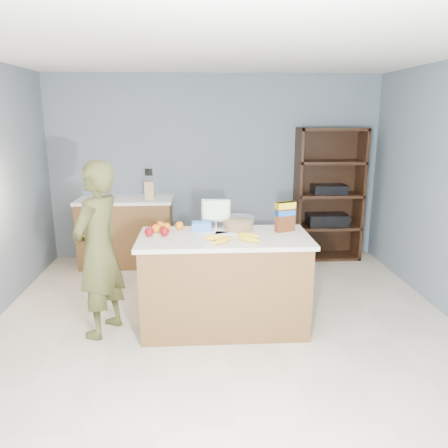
{
  "coord_description": "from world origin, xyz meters",
  "views": [
    {
      "loc": [
        -0.22,
        -3.51,
        1.98
      ],
      "look_at": [
        0.0,
        0.35,
        1.0
      ],
      "focal_mm": 35.0,
      "sensor_mm": 36.0,
      "label": 1
    }
  ],
  "objects": [
    {
      "name": "tv",
      "position": [
        -0.06,
        0.62,
        1.06
      ],
      "size": [
        0.28,
        0.12,
        0.28
      ],
      "color": "silver",
      "rests_on": "counter_peninsula"
    },
    {
      "name": "apples",
      "position": [
        -0.62,
        0.38,
        0.94
      ],
      "size": [
        0.22,
        0.24,
        0.08
      ],
      "color": "maroon",
      "rests_on": "counter_peninsula"
    },
    {
      "name": "walls",
      "position": [
        0.0,
        0.0,
        1.65
      ],
      "size": [
        4.52,
        5.02,
        2.51
      ],
      "color": "slate",
      "rests_on": "ground"
    },
    {
      "name": "shelving_unit",
      "position": [
        1.55,
        2.35,
        0.86
      ],
      "size": [
        0.9,
        0.4,
        1.8
      ],
      "color": "black",
      "rests_on": "ground"
    },
    {
      "name": "salad_bowl",
      "position": [
        0.15,
        0.51,
        0.96
      ],
      "size": [
        0.3,
        0.3,
        0.13
      ],
      "color": "#267219",
      "rests_on": "counter_peninsula"
    },
    {
      "name": "counter_peninsula",
      "position": [
        0.0,
        0.3,
        0.42
      ],
      "size": [
        1.56,
        0.76,
        0.9
      ],
      "color": "brown",
      "rests_on": "ground"
    },
    {
      "name": "envelopes",
      "position": [
        -0.02,
        0.4,
        0.9
      ],
      "size": [
        0.35,
        0.2,
        0.0
      ],
      "color": "white",
      "rests_on": "counter_peninsula"
    },
    {
      "name": "back_cabinet",
      "position": [
        -1.2,
        2.2,
        0.45
      ],
      "size": [
        1.24,
        0.62,
        0.9
      ],
      "color": "brown",
      "rests_on": "ground"
    },
    {
      "name": "floor",
      "position": [
        0.0,
        0.0,
        0.0
      ],
      "size": [
        4.5,
        5.0,
        0.02
      ],
      "primitive_type": "cube",
      "color": "beige",
      "rests_on": "ground"
    },
    {
      "name": "cereal_box",
      "position": [
        0.58,
        0.43,
        1.06
      ],
      "size": [
        0.2,
        0.13,
        0.28
      ],
      "color": "#592B14",
      "rests_on": "counter_peninsula"
    },
    {
      "name": "oranges",
      "position": [
        -0.56,
        0.53,
        0.94
      ],
      "size": [
        0.29,
        0.18,
        0.08
      ],
      "color": "orange",
      "rests_on": "counter_peninsula"
    },
    {
      "name": "blue_carton",
      "position": [
        -0.2,
        0.52,
        0.94
      ],
      "size": [
        0.18,
        0.12,
        0.08
      ],
      "primitive_type": "cube",
      "rotation": [
        0.0,
        0.0,
        -0.03
      ],
      "color": "blue",
      "rests_on": "counter_peninsula"
    },
    {
      "name": "knife_block",
      "position": [
        -0.87,
        2.18,
        1.02
      ],
      "size": [
        0.12,
        0.1,
        0.31
      ],
      "color": "tan",
      "rests_on": "back_cabinet"
    },
    {
      "name": "person",
      "position": [
        -1.13,
        0.26,
        0.8
      ],
      "size": [
        0.58,
        0.69,
        1.6
      ],
      "primitive_type": "imported",
      "rotation": [
        0.0,
        0.0,
        -1.97
      ],
      "color": "#43431F",
      "rests_on": "ground"
    },
    {
      "name": "bananas",
      "position": [
        0.07,
        0.14,
        0.92
      ],
      "size": [
        0.52,
        0.32,
        0.05
      ],
      "color": "yellow",
      "rests_on": "counter_peninsula"
    }
  ]
}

